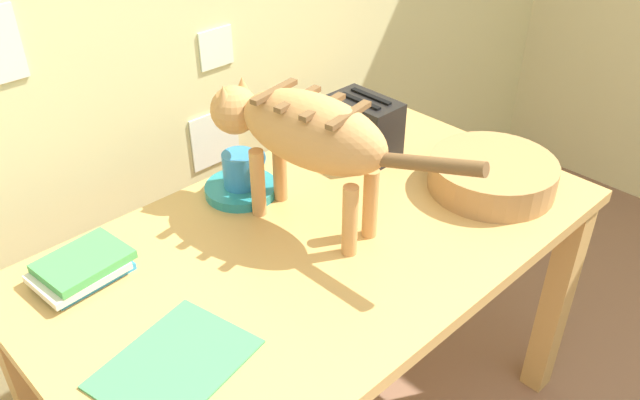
% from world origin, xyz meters
% --- Properties ---
extents(dining_table, '(1.39, 0.80, 0.75)m').
position_xyz_m(dining_table, '(0.06, 1.39, 0.66)').
color(dining_table, tan).
rests_on(dining_table, ground_plane).
extents(cat, '(0.22, 0.70, 0.34)m').
position_xyz_m(cat, '(0.07, 1.46, 0.99)').
color(cat, tan).
rests_on(cat, dining_table).
extents(saucer_bowl, '(0.19, 0.19, 0.03)m').
position_xyz_m(saucer_bowl, '(0.03, 1.66, 0.76)').
color(saucer_bowl, teal).
rests_on(saucer_bowl, dining_table).
extents(coffee_mug, '(0.13, 0.09, 0.09)m').
position_xyz_m(coffee_mug, '(0.04, 1.66, 0.82)').
color(coffee_mug, '#2E7EC0').
rests_on(coffee_mug, saucer_bowl).
extents(magazine, '(0.32, 0.27, 0.01)m').
position_xyz_m(magazine, '(-0.43, 1.28, 0.75)').
color(magazine, '#45965D').
rests_on(magazine, dining_table).
extents(book_stack, '(0.21, 0.16, 0.05)m').
position_xyz_m(book_stack, '(-0.43, 1.64, 0.77)').
color(book_stack, '#3092CA').
rests_on(book_stack, dining_table).
extents(wicker_basket, '(0.33, 0.33, 0.08)m').
position_xyz_m(wicker_basket, '(0.53, 1.22, 0.79)').
color(wicker_basket, '#AD7C48').
rests_on(wicker_basket, dining_table).
extents(toaster, '(0.12, 0.20, 0.18)m').
position_xyz_m(toaster, '(0.42, 1.59, 0.83)').
color(toaster, black).
rests_on(toaster, dining_table).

